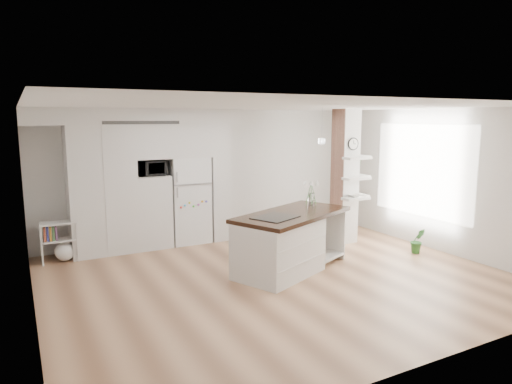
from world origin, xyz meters
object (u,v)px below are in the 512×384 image
(refrigerator, at_px, (188,200))
(bookshelf, at_px, (61,244))
(kitchen_island, at_px, (283,243))
(floor_plant_a, at_px, (418,241))

(refrigerator, xyz_separation_m, bookshelf, (-2.45, -0.18, -0.56))
(refrigerator, xyz_separation_m, kitchen_island, (0.71, -2.56, -0.37))
(refrigerator, relative_size, bookshelf, 2.44)
(bookshelf, relative_size, floor_plant_a, 1.48)
(refrigerator, distance_m, floor_plant_a, 4.55)
(kitchen_island, bearing_deg, bookshelf, 119.41)
(floor_plant_a, bearing_deg, refrigerator, 141.50)
(refrigerator, height_order, bookshelf, refrigerator)
(refrigerator, xyz_separation_m, floor_plant_a, (3.52, -2.80, -0.63))
(refrigerator, distance_m, bookshelf, 2.52)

